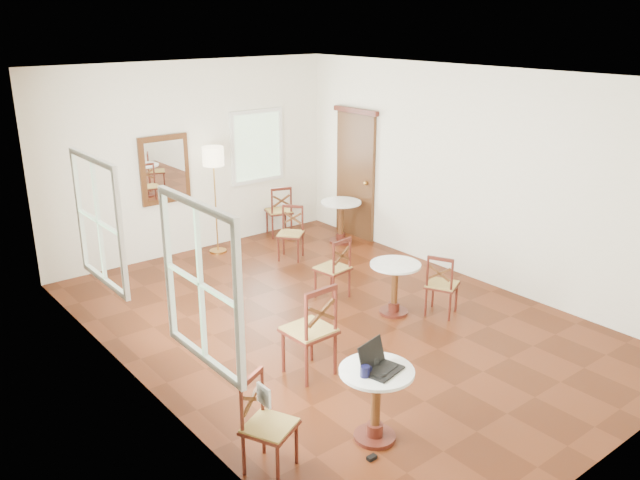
# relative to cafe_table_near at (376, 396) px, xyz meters

# --- Properties ---
(ground) EXTENTS (7.00, 7.00, 0.00)m
(ground) POSITION_rel_cafe_table_near_xyz_m (1.26, 2.05, -0.44)
(ground) COLOR #53210E
(ground) RESTS_ON ground
(room_shell) EXTENTS (5.02, 7.02, 3.01)m
(room_shell) POSITION_rel_cafe_table_near_xyz_m (1.20, 2.32, 1.45)
(room_shell) COLOR white
(room_shell) RESTS_ON ground
(cafe_table_near) EXTENTS (0.67, 0.67, 0.70)m
(cafe_table_near) POSITION_rel_cafe_table_near_xyz_m (0.00, 0.00, 0.00)
(cafe_table_near) COLOR #4F1D13
(cafe_table_near) RESTS_ON ground
(cafe_table_mid) EXTENTS (0.64, 0.64, 0.68)m
(cafe_table_mid) POSITION_rel_cafe_table_near_xyz_m (2.01, 1.77, -0.01)
(cafe_table_mid) COLOR #4F1D13
(cafe_table_mid) RESTS_ON ground
(cafe_table_back) EXTENTS (0.67, 0.67, 0.71)m
(cafe_table_back) POSITION_rel_cafe_table_near_xyz_m (3.29, 4.32, 0.00)
(cafe_table_back) COLOR #4F1D13
(cafe_table_back) RESTS_ON ground
(chair_near_a) EXTENTS (0.49, 0.49, 1.04)m
(chair_near_a) POSITION_rel_cafe_table_near_xyz_m (0.25, 1.25, 0.08)
(chair_near_a) COLOR #4F1D13
(chair_near_a) RESTS_ON ground
(chair_near_b) EXTENTS (0.52, 0.52, 0.85)m
(chair_near_b) POSITION_rel_cafe_table_near_xyz_m (-0.98, 0.26, -0.01)
(chair_near_b) COLOR #4F1D13
(chair_near_b) RESTS_ON ground
(chair_mid_a) EXTENTS (0.45, 0.45, 0.86)m
(chair_mid_a) POSITION_rel_cafe_table_near_xyz_m (1.72, 2.63, -0.01)
(chair_mid_a) COLOR #4F1D13
(chair_mid_a) RESTS_ON ground
(chair_mid_b) EXTENTS (0.50, 0.50, 0.82)m
(chair_mid_b) POSITION_rel_cafe_table_near_xyz_m (2.44, 1.37, -0.03)
(chair_mid_b) COLOR #4F1D13
(chair_mid_b) RESTS_ON ground
(chair_back_a) EXTENTS (0.52, 0.52, 0.89)m
(chair_back_a) POSITION_rel_cafe_table_near_xyz_m (2.69, 5.25, 0.01)
(chair_back_a) COLOR #4F1D13
(chair_back_a) RESTS_ON ground
(chair_back_b) EXTENTS (0.54, 0.54, 0.83)m
(chair_back_b) POSITION_rel_cafe_table_near_xyz_m (2.19, 4.23, -0.02)
(chair_back_b) COLOR #4F1D13
(chair_back_b) RESTS_ON ground
(floor_lamp) EXTENTS (0.33, 0.33, 1.72)m
(floor_lamp) POSITION_rel_cafe_table_near_xyz_m (1.43, 5.20, 1.02)
(floor_lamp) COLOR #BF8C3F
(floor_lamp) RESTS_ON ground
(laptop) EXTENTS (0.39, 0.35, 0.24)m
(laptop) POSITION_rel_cafe_table_near_xyz_m (0.01, -0.00, 0.33)
(laptop) COLOR black
(laptop) RESTS_ON cafe_table_near
(mouse) EXTENTS (0.10, 0.07, 0.03)m
(mouse) POSITION_rel_cafe_table_near_xyz_m (-0.05, -0.13, 0.29)
(mouse) COLOR black
(mouse) RESTS_ON cafe_table_near
(navy_mug) EXTENTS (0.13, 0.08, 0.10)m
(navy_mug) POSITION_rel_cafe_table_near_xyz_m (-0.15, -0.02, 0.32)
(navy_mug) COLOR black
(navy_mug) RESTS_ON cafe_table_near
(water_glass) EXTENTS (0.06, 0.06, 0.10)m
(water_glass) POSITION_rel_cafe_table_near_xyz_m (0.00, 0.00, 0.32)
(water_glass) COLOR white
(water_glass) RESTS_ON cafe_table_near
(power_adapter) EXTENTS (0.09, 0.05, 0.03)m
(power_adapter) POSITION_rel_cafe_table_near_xyz_m (-0.23, -0.20, -0.42)
(power_adapter) COLOR black
(power_adapter) RESTS_ON ground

